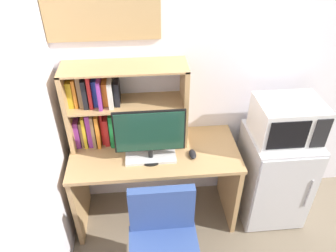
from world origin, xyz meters
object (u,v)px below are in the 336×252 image
object	(u,v)px
monitor	(150,134)
computer_mouse	(193,154)
keyboard	(151,157)
hutch_bookshelf	(108,105)
microwave	(287,120)
mini_fridge	(273,175)

from	to	relation	value
monitor	computer_mouse	bearing A→B (deg)	0.27
keyboard	computer_mouse	xyz separation A→B (m)	(0.31, 0.00, 0.01)
hutch_bookshelf	microwave	distance (m)	1.33
hutch_bookshelf	keyboard	xyz separation A→B (m)	(0.30, -0.25, -0.32)
hutch_bookshelf	computer_mouse	distance (m)	0.73
monitor	mini_fridge	xyz separation A→B (m)	(1.02, 0.06, -0.55)
hutch_bookshelf	mini_fridge	bearing A→B (deg)	-8.21
hutch_bookshelf	monitor	size ratio (longest dim) A/B	1.74
keyboard	monitor	bearing A→B (deg)	101.76
keyboard	computer_mouse	bearing A→B (deg)	0.51
hutch_bookshelf	keyboard	distance (m)	0.50
keyboard	mini_fridge	bearing A→B (deg)	3.28
mini_fridge	microwave	bearing A→B (deg)	89.87
hutch_bookshelf	microwave	size ratio (longest dim) A/B	1.87
mini_fridge	microwave	world-z (taller)	microwave
mini_fridge	keyboard	bearing A→B (deg)	-176.72
hutch_bookshelf	microwave	bearing A→B (deg)	-8.09
microwave	computer_mouse	bearing A→B (deg)	-175.26
mini_fridge	microwave	distance (m)	0.56
monitor	computer_mouse	size ratio (longest dim) A/B	4.72
mini_fridge	computer_mouse	bearing A→B (deg)	-175.51
keyboard	mini_fridge	world-z (taller)	mini_fridge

